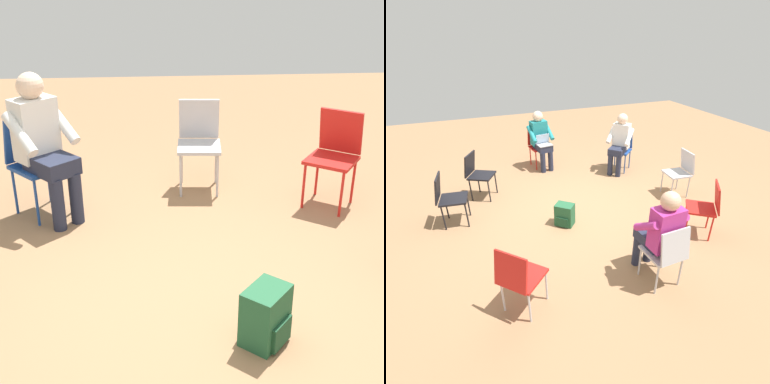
% 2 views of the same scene
% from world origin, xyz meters
% --- Properties ---
extents(ground_plane, '(14.00, 14.00, 0.00)m').
position_xyz_m(ground_plane, '(0.00, 0.00, 0.00)').
color(ground_plane, '#99704C').
extents(chair_north, '(0.42, 0.45, 0.85)m').
position_xyz_m(chair_north, '(-0.28, 1.97, 0.50)').
color(chair_north, '#B7B7BC').
rests_on(chair_north, ground).
extents(chair_south, '(0.45, 0.49, 0.85)m').
position_xyz_m(chair_south, '(0.16, -2.15, 0.50)').
color(chair_south, red).
rests_on(chair_south, ground).
extents(chair_northwest, '(0.58, 0.57, 0.85)m').
position_xyz_m(chair_northwest, '(-1.44, 1.32, 0.50)').
color(chair_northwest, red).
rests_on(chair_northwest, ground).
extents(chair_west, '(0.47, 0.43, 0.85)m').
position_xyz_m(chair_west, '(-1.90, 0.15, 0.50)').
color(chair_west, '#B7B7BC').
rests_on(chair_west, ground).
extents(chair_southeast, '(0.57, 0.55, 0.85)m').
position_xyz_m(chair_southeast, '(1.56, -1.08, 0.50)').
color(chair_southeast, black).
rests_on(chair_southeast, ground).
extents(chair_east, '(0.48, 0.45, 0.85)m').
position_xyz_m(chair_east, '(2.06, -0.34, 0.50)').
color(chair_east, black).
rests_on(chair_east, ground).
extents(chair_southwest, '(0.59, 0.58, 0.85)m').
position_xyz_m(chair_southwest, '(-1.48, -1.30, 0.50)').
color(chair_southwest, '#1E4799').
rests_on(chair_southwest, ground).
extents(chair_northeast, '(0.59, 0.58, 0.85)m').
position_xyz_m(chair_northeast, '(1.38, 1.74, 0.50)').
color(chair_northeast, red).
rests_on(chair_northeast, ground).
extents(person_with_laptop, '(0.54, 0.56, 1.24)m').
position_xyz_m(person_with_laptop, '(0.14, -1.99, 0.69)').
color(person_with_laptop, '#23283D').
rests_on(person_with_laptop, ground).
extents(person_in_white, '(0.63, 0.63, 1.24)m').
position_xyz_m(person_in_white, '(-1.35, -1.18, 0.69)').
color(person_in_white, '#23283D').
rests_on(person_in_white, ground).
extents(person_in_magenta, '(0.51, 0.53, 1.24)m').
position_xyz_m(person_in_magenta, '(-0.27, 1.80, 0.69)').
color(person_in_magenta, '#23283D').
rests_on(person_in_magenta, ground).
extents(backpack_near_laptop_user, '(0.34, 0.34, 0.36)m').
position_xyz_m(backpack_near_laptop_user, '(0.40, 0.34, 0.16)').
color(backpack_near_laptop_user, '#235B38').
rests_on(backpack_near_laptop_user, ground).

